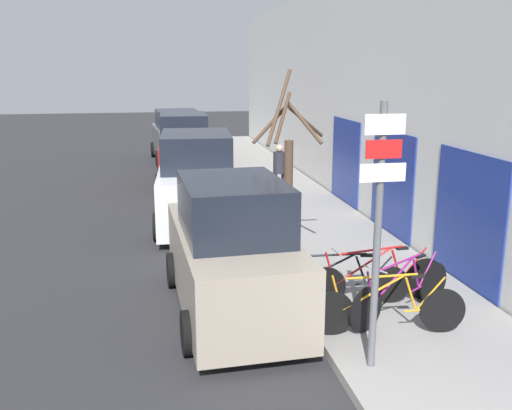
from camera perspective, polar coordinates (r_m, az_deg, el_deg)
The scene contains 14 objects.
ground_plane at distance 14.17m, azimuth -4.81°, elevation -2.79°, with size 80.00×80.00×0.00m, color #28282B.
sidewalk_curb at distance 17.24m, azimuth 2.87°, elevation 0.46°, with size 3.20×32.00×0.15m.
building_facade at distance 17.22m, azimuth 8.85°, elevation 10.89°, with size 0.23×32.00×6.50m.
signpost at distance 7.23m, azimuth 12.14°, elevation -1.90°, with size 0.59×0.12×3.45m.
bicycle_0 at distance 8.70m, azimuth 13.00°, elevation -10.03°, with size 2.33×0.47×0.94m.
bicycle_1 at distance 9.32m, azimuth 14.37°, elevation -8.43°, with size 2.13×1.18×0.96m.
bicycle_2 at distance 9.69m, azimuth 11.88°, elevation -7.37°, with size 2.50×0.44×0.99m.
bicycle_3 at distance 9.65m, azimuth 8.40°, elevation -7.54°, with size 2.28×0.58×0.88m.
parked_car_0 at distance 9.36m, azimuth -2.41°, elevation -4.83°, with size 2.09×4.35×2.27m.
parked_car_1 at distance 14.79m, azimuth -5.95°, elevation 2.23°, with size 2.34×4.88×2.39m.
parked_car_2 at distance 20.02m, azimuth -7.19°, elevation 5.21°, with size 2.07×4.45×2.46m.
parked_car_3 at distance 25.18m, azimuth -7.86°, elevation 6.70°, with size 2.34×4.48×2.22m.
pedestrian_near at distance 16.84m, azimuth 2.35°, elevation 3.71°, with size 0.43×0.37×1.64m.
street_tree at distance 11.09m, azimuth 3.25°, elevation 2.49°, with size 1.66×1.44×3.81m.
Camera 1 is at (-1.28, -2.34, 3.98)m, focal length 40.00 mm.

